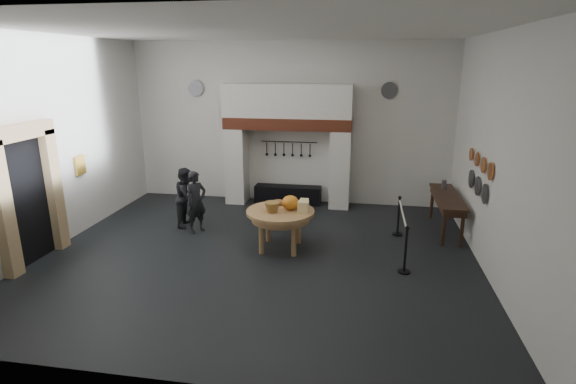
% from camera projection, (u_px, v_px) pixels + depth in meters
% --- Properties ---
extents(floor, '(9.00, 8.00, 0.02)m').
position_uv_depth(floor, '(259.00, 255.00, 9.49)').
color(floor, black).
rests_on(floor, ground).
extents(ceiling, '(9.00, 8.00, 0.02)m').
position_uv_depth(ceiling, '(254.00, 30.00, 8.24)').
color(ceiling, silver).
rests_on(ceiling, wall_back).
extents(wall_back, '(9.00, 0.02, 4.50)m').
position_uv_depth(wall_back, '(290.00, 124.00, 12.66)').
color(wall_back, silver).
rests_on(wall_back, floor).
extents(wall_front, '(9.00, 0.02, 4.50)m').
position_uv_depth(wall_front, '(175.00, 216.00, 5.08)').
color(wall_front, silver).
rests_on(wall_front, floor).
extents(wall_left, '(0.02, 8.00, 4.50)m').
position_uv_depth(wall_left, '(52.00, 144.00, 9.58)').
color(wall_left, silver).
rests_on(wall_left, floor).
extents(wall_right, '(0.02, 8.00, 4.50)m').
position_uv_depth(wall_right, '(498.00, 158.00, 8.15)').
color(wall_right, silver).
rests_on(wall_right, floor).
extents(chimney_pier_left, '(0.55, 0.70, 2.15)m').
position_uv_depth(chimney_pier_left, '(237.00, 165.00, 12.89)').
color(chimney_pier_left, silver).
rests_on(chimney_pier_left, floor).
extents(chimney_pier_right, '(0.55, 0.70, 2.15)m').
position_uv_depth(chimney_pier_right, '(340.00, 169.00, 12.42)').
color(chimney_pier_right, silver).
rests_on(chimney_pier_right, floor).
extents(hearth_brick_band, '(3.50, 0.72, 0.32)m').
position_uv_depth(hearth_brick_band, '(287.00, 123.00, 12.31)').
color(hearth_brick_band, '#9E442B').
rests_on(hearth_brick_band, chimney_pier_left).
extents(chimney_hood, '(3.50, 0.70, 0.90)m').
position_uv_depth(chimney_hood, '(287.00, 101.00, 12.14)').
color(chimney_hood, silver).
rests_on(chimney_hood, hearth_brick_band).
extents(iron_range, '(1.90, 0.45, 0.50)m').
position_uv_depth(iron_range, '(288.00, 195.00, 12.95)').
color(iron_range, black).
rests_on(iron_range, floor).
extents(utensil_rail, '(1.60, 0.02, 0.02)m').
position_uv_depth(utensil_rail, '(289.00, 142.00, 12.72)').
color(utensil_rail, black).
rests_on(utensil_rail, wall_back).
extents(door_recess, '(0.04, 1.10, 2.50)m').
position_uv_depth(door_recess, '(27.00, 202.00, 8.91)').
color(door_recess, black).
rests_on(door_recess, floor).
extents(door_jamb_near, '(0.22, 0.30, 2.60)m').
position_uv_depth(door_jamb_near, '(3.00, 211.00, 8.22)').
color(door_jamb_near, tan).
rests_on(door_jamb_near, floor).
extents(door_jamb_far, '(0.22, 0.30, 2.60)m').
position_uv_depth(door_jamb_far, '(54.00, 190.00, 9.55)').
color(door_jamb_far, tan).
rests_on(door_jamb_far, floor).
extents(door_lintel, '(0.22, 1.70, 0.30)m').
position_uv_depth(door_lintel, '(19.00, 132.00, 8.51)').
color(door_lintel, tan).
rests_on(door_lintel, door_jamb_near).
extents(wall_plaque, '(0.05, 0.34, 0.44)m').
position_uv_depth(wall_plaque, '(80.00, 165.00, 10.51)').
color(wall_plaque, gold).
rests_on(wall_plaque, wall_left).
extents(work_table, '(1.74, 1.74, 0.07)m').
position_uv_depth(work_table, '(280.00, 212.00, 9.61)').
color(work_table, tan).
rests_on(work_table, floor).
extents(pumpkin, '(0.36, 0.36, 0.31)m').
position_uv_depth(pumpkin, '(290.00, 202.00, 9.62)').
color(pumpkin, orange).
rests_on(pumpkin, work_table).
extents(cheese_block_big, '(0.22, 0.22, 0.24)m').
position_uv_depth(cheese_block_big, '(303.00, 207.00, 9.44)').
color(cheese_block_big, '#EAD38C').
rests_on(cheese_block_big, work_table).
extents(cheese_block_small, '(0.18, 0.18, 0.20)m').
position_uv_depth(cheese_block_small, '(304.00, 203.00, 9.73)').
color(cheese_block_small, '#E0E086').
rests_on(cheese_block_small, work_table).
extents(wicker_basket, '(0.38, 0.38, 0.22)m').
position_uv_depth(wicker_basket, '(272.00, 207.00, 9.45)').
color(wicker_basket, olive).
rests_on(wicker_basket, work_table).
extents(bread_loaf, '(0.31, 0.18, 0.13)m').
position_uv_depth(bread_loaf, '(279.00, 202.00, 9.93)').
color(bread_loaf, '#9D6537').
rests_on(bread_loaf, work_table).
extents(visitor_near, '(0.60, 0.65, 1.49)m').
position_uv_depth(visitor_near, '(196.00, 202.00, 10.61)').
color(visitor_near, black).
rests_on(visitor_near, floor).
extents(visitor_far, '(0.56, 0.72, 1.46)m').
position_uv_depth(visitor_far, '(187.00, 197.00, 11.05)').
color(visitor_far, black).
rests_on(visitor_far, floor).
extents(side_table, '(0.55, 2.20, 0.06)m').
position_uv_depth(side_table, '(448.00, 197.00, 10.59)').
color(side_table, '#351E13').
rests_on(side_table, floor).
extents(pewter_jug, '(0.12, 0.12, 0.22)m').
position_uv_depth(pewter_jug, '(444.00, 184.00, 11.12)').
color(pewter_jug, '#55555A').
rests_on(pewter_jug, side_table).
extents(copper_pan_a, '(0.03, 0.34, 0.34)m').
position_uv_depth(copper_pan_a, '(491.00, 171.00, 8.43)').
color(copper_pan_a, '#C6662D').
rests_on(copper_pan_a, wall_right).
extents(copper_pan_b, '(0.03, 0.32, 0.32)m').
position_uv_depth(copper_pan_b, '(483.00, 165.00, 8.95)').
color(copper_pan_b, '#C6662D').
rests_on(copper_pan_b, wall_right).
extents(copper_pan_c, '(0.03, 0.30, 0.30)m').
position_uv_depth(copper_pan_c, '(477.00, 159.00, 9.47)').
color(copper_pan_c, '#C6662D').
rests_on(copper_pan_c, wall_right).
extents(copper_pan_d, '(0.03, 0.28, 0.28)m').
position_uv_depth(copper_pan_d, '(471.00, 154.00, 9.99)').
color(copper_pan_d, '#C6662D').
rests_on(copper_pan_d, wall_right).
extents(pewter_plate_left, '(0.03, 0.40, 0.40)m').
position_uv_depth(pewter_plate_left, '(485.00, 194.00, 8.76)').
color(pewter_plate_left, '#4C4C51').
rests_on(pewter_plate_left, wall_right).
extents(pewter_plate_mid, '(0.03, 0.40, 0.40)m').
position_uv_depth(pewter_plate_mid, '(477.00, 186.00, 9.32)').
color(pewter_plate_mid, '#4C4C51').
rests_on(pewter_plate_mid, wall_right).
extents(pewter_plate_right, '(0.03, 0.40, 0.40)m').
position_uv_depth(pewter_plate_right, '(471.00, 179.00, 9.89)').
color(pewter_plate_right, '#4C4C51').
rests_on(pewter_plate_right, wall_right).
extents(pewter_plate_back_left, '(0.44, 0.03, 0.44)m').
position_uv_depth(pewter_plate_back_left, '(196.00, 89.00, 12.78)').
color(pewter_plate_back_left, '#4C4C51').
rests_on(pewter_plate_back_left, wall_back).
extents(pewter_plate_back_right, '(0.44, 0.03, 0.44)m').
position_uv_depth(pewter_plate_back_right, '(389.00, 90.00, 11.92)').
color(pewter_plate_back_right, '#4C4C51').
rests_on(pewter_plate_back_right, wall_back).
extents(barrier_post_near, '(0.05, 0.05, 0.90)m').
position_uv_depth(barrier_post_near, '(405.00, 251.00, 8.58)').
color(barrier_post_near, black).
rests_on(barrier_post_near, floor).
extents(barrier_post_far, '(0.05, 0.05, 0.90)m').
position_uv_depth(barrier_post_far, '(398.00, 217.00, 10.48)').
color(barrier_post_far, black).
rests_on(barrier_post_far, floor).
extents(barrier_rope, '(0.04, 2.00, 0.04)m').
position_uv_depth(barrier_rope, '(403.00, 214.00, 9.42)').
color(barrier_rope, silver).
rests_on(barrier_rope, barrier_post_near).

